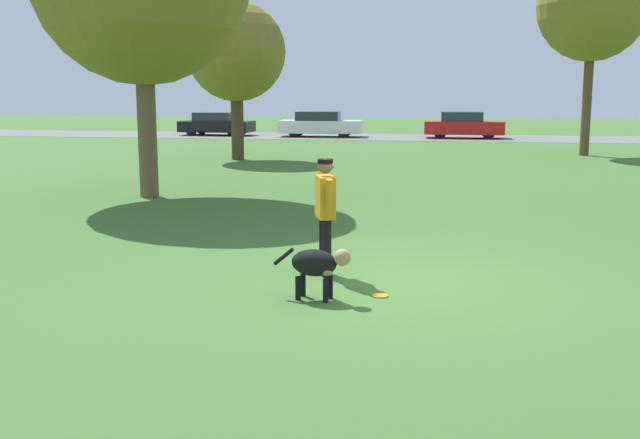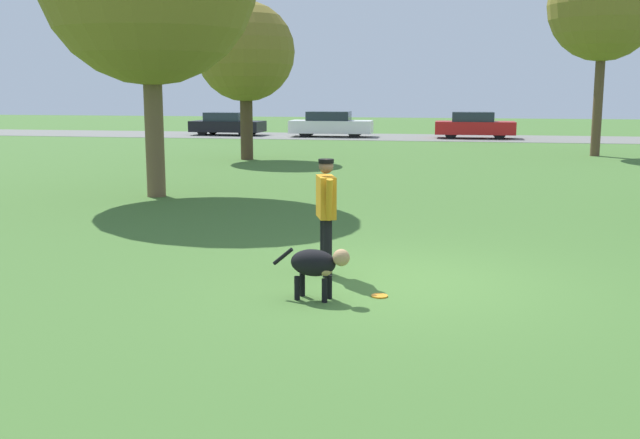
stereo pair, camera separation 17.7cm
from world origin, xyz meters
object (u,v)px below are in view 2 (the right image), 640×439
parked_car_white (331,124)px  tree_far_left (245,52)px  dog (317,264)px  tree_far_right (604,6)px  parked_car_black (227,124)px  parked_car_red (474,125)px  person (326,206)px  frisbee (380,296)px

parked_car_white → tree_far_left: bearing=-94.5°
dog → tree_far_left: bearing=117.4°
tree_far_right → parked_car_white: tree_far_right is taller
parked_car_black → parked_car_red: parked_car_red is taller
person → parked_car_red: 30.80m
dog → parked_car_white: (-5.67, 31.85, 0.23)m
parked_car_black → tree_far_right: bearing=-26.0°
tree_far_left → parked_car_white: tree_far_left is taller
parked_car_red → parked_car_white: bearing=-180.0°
person → tree_far_right: tree_far_right is taller
frisbee → person: bearing=131.7°
person → tree_far_left: size_ratio=0.29×
parked_car_white → frisbee: bearing=-80.4°
tree_far_left → parked_car_white: (0.63, 13.84, -3.23)m
parked_car_black → parked_car_red: (13.81, -0.19, 0.06)m
person → tree_far_right: (6.80, 20.83, 4.73)m
person → tree_far_left: bearing=-179.0°
person → parked_car_white: person is taller
tree_far_right → parked_car_black: tree_far_right is taller
person → parked_car_white: size_ratio=0.36×
dog → tree_far_right: bearing=81.3°
person → dog: (0.13, -1.26, -0.53)m
frisbee → parked_car_red: bearing=87.6°
dog → parked_car_white: parked_car_white is taller
parked_car_black → parked_car_white: size_ratio=0.91×
person → parked_car_black: (-11.61, 30.91, -0.34)m
frisbee → tree_far_right: size_ratio=0.03×
frisbee → tree_far_left: 19.47m
person → parked_car_white: 31.09m
tree_far_left → tree_far_right: tree_far_right is taller
tree_far_left → dog: bearing=-70.7°
parked_car_red → person: bearing=-95.0°
person → parked_car_black: 33.02m
dog → frisbee: bearing=28.4°
frisbee → tree_far_left: bearing=111.7°
tree_far_left → parked_car_black: 15.52m
parked_car_white → parked_car_red: bearing=-0.9°
frisbee → parked_car_white: 32.22m
tree_far_left → parked_car_white: bearing=87.4°
dog → parked_car_black: 34.24m
tree_far_left → parked_car_black: (-5.43, 14.16, -3.27)m
tree_far_right → parked_car_red: bearing=115.0°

